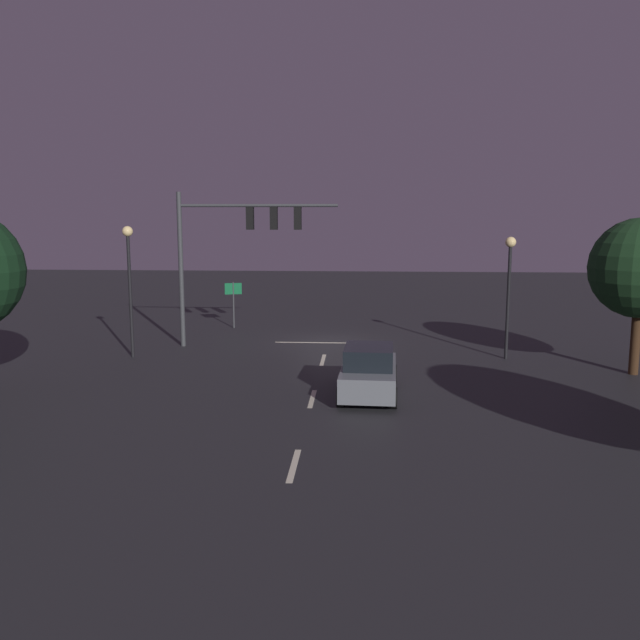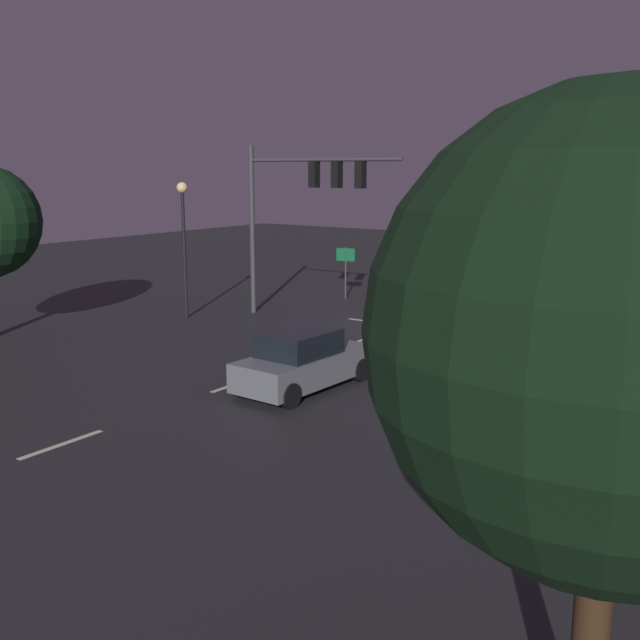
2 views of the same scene
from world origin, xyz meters
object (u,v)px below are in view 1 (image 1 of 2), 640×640
at_px(traffic_signal_assembly, 236,236).
at_px(street_lamp_right_kerb, 129,267).
at_px(street_lamp_left_kerb, 509,274).
at_px(route_sign, 233,295).
at_px(car_approaching, 369,372).

relative_size(traffic_signal_assembly, street_lamp_right_kerb, 1.30).
xyz_separation_m(traffic_signal_assembly, street_lamp_right_kerb, (4.07, 2.53, -1.22)).
bearing_deg(street_lamp_right_kerb, street_lamp_left_kerb, -177.66).
height_order(traffic_signal_assembly, route_sign, traffic_signal_assembly).
height_order(street_lamp_left_kerb, street_lamp_right_kerb, street_lamp_right_kerb).
xyz_separation_m(traffic_signal_assembly, car_approaching, (-5.96, 8.00, -4.26)).
relative_size(street_lamp_left_kerb, street_lamp_right_kerb, 0.92).
relative_size(street_lamp_right_kerb, route_sign, 2.25).
bearing_deg(street_lamp_left_kerb, car_approaching, 46.39).
bearing_deg(traffic_signal_assembly, street_lamp_right_kerb, 31.83).
distance_m(traffic_signal_assembly, street_lamp_right_kerb, 4.94).
relative_size(car_approaching, route_sign, 1.80).
relative_size(car_approaching, street_lamp_left_kerb, 0.86).
bearing_deg(route_sign, street_lamp_right_kerb, 69.01).
relative_size(car_approaching, street_lamp_right_kerb, 0.80).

